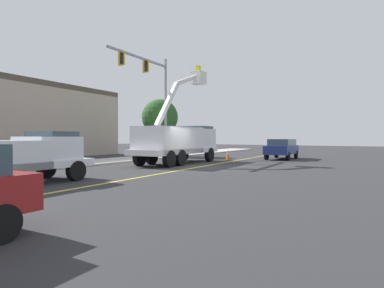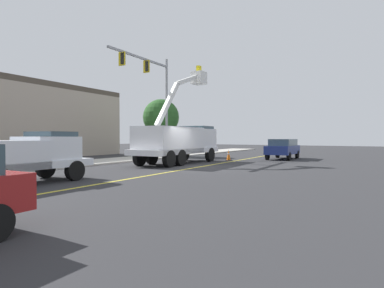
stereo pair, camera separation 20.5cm
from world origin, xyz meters
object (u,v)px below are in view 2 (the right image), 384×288
(utility_bucket_truck, at_px, (179,140))
(passing_minivan, at_px, (283,148))
(service_pickup_truck, at_px, (18,156))
(traffic_cone_mid_front, at_px, (229,155))
(traffic_signal_mast, at_px, (153,86))

(utility_bucket_truck, bearing_deg, passing_minivan, -27.83)
(service_pickup_truck, height_order, traffic_cone_mid_front, service_pickup_truck)
(traffic_cone_mid_front, xyz_separation_m, traffic_signal_mast, (-1.93, 6.23, 5.78))
(service_pickup_truck, relative_size, passing_minivan, 1.16)
(traffic_cone_mid_front, bearing_deg, utility_bucket_truck, 161.56)
(passing_minivan, xyz_separation_m, traffic_cone_mid_front, (-4.05, 3.02, -0.55))
(passing_minivan, relative_size, traffic_cone_mid_front, 5.81)
(traffic_cone_mid_front, bearing_deg, traffic_signal_mast, 107.26)
(utility_bucket_truck, xyz_separation_m, passing_minivan, (8.59, -4.53, -0.64))
(traffic_cone_mid_front, height_order, traffic_signal_mast, traffic_signal_mast)
(traffic_cone_mid_front, distance_m, traffic_signal_mast, 8.71)
(passing_minivan, height_order, traffic_signal_mast, traffic_signal_mast)
(utility_bucket_truck, distance_m, traffic_signal_mast, 7.07)
(service_pickup_truck, xyz_separation_m, passing_minivan, (20.37, -3.45, -0.15))
(service_pickup_truck, distance_m, passing_minivan, 20.66)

